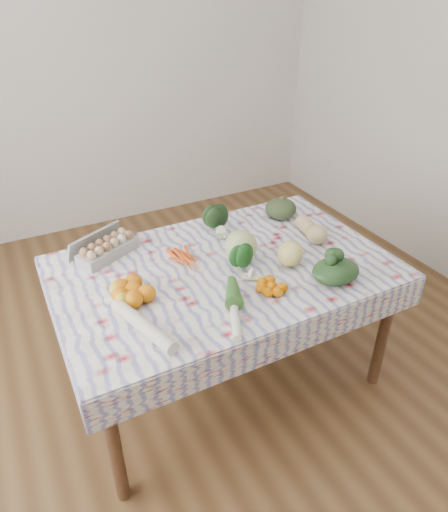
{
  "coord_description": "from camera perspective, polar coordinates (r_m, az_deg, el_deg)",
  "views": [
    {
      "loc": [
        -0.88,
        -1.7,
        2.01
      ],
      "look_at": [
        0.0,
        0.0,
        0.82
      ],
      "focal_mm": 32.0,
      "sensor_mm": 36.0,
      "label": 1
    }
  ],
  "objects": [
    {
      "name": "spinach_bag",
      "position": [
        2.22,
        13.79,
        -1.83
      ],
      "size": [
        0.29,
        0.27,
        0.1
      ],
      "primitive_type": "ellipsoid",
      "rotation": [
        0.0,
        0.0,
        0.39
      ],
      "color": "#1B3518",
      "rests_on": "tablecloth"
    },
    {
      "name": "butternut_squash",
      "position": [
        2.56,
        10.9,
        3.43
      ],
      "size": [
        0.15,
        0.25,
        0.11
      ],
      "primitive_type": "ellipsoid",
      "rotation": [
        0.0,
        0.0,
        -0.16
      ],
      "color": "tan",
      "rests_on": "tablecloth"
    },
    {
      "name": "daikon",
      "position": [
        1.9,
        -10.06,
        -8.52
      ],
      "size": [
        0.17,
        0.41,
        0.06
      ],
      "primitive_type": "cylinder",
      "rotation": [
        1.57,
        0.0,
        0.29
      ],
      "color": "silver",
      "rests_on": "tablecloth"
    },
    {
      "name": "grapefruit",
      "position": [
        2.28,
        8.27,
        0.28
      ],
      "size": [
        0.15,
        0.15,
        0.13
      ],
      "primitive_type": "sphere",
      "rotation": [
        0.0,
        0.0,
        0.19
      ],
      "color": "#F2E172",
      "rests_on": "tablecloth"
    },
    {
      "name": "kabocha_squash",
      "position": [
        2.74,
        7.11,
        5.92
      ],
      "size": [
        0.23,
        0.23,
        0.12
      ],
      "primitive_type": "ellipsoid",
      "rotation": [
        0.0,
        0.0,
        0.32
      ],
      "color": "#364925",
      "rests_on": "tablecloth"
    },
    {
      "name": "leek",
      "position": [
        1.97,
        1.32,
        -6.67
      ],
      "size": [
        0.19,
        0.35,
        0.04
      ],
      "primitive_type": "cylinder",
      "rotation": [
        1.57,
        0.0,
        -0.43
      ],
      "color": "white",
      "rests_on": "tablecloth"
    },
    {
      "name": "kale_bunch",
      "position": [
        2.55,
        -0.49,
        4.27
      ],
      "size": [
        0.19,
        0.18,
        0.13
      ],
      "primitive_type": "ellipsoid",
      "rotation": [
        0.0,
        0.0,
        -0.38
      ],
      "color": "#183315",
      "rests_on": "tablecloth"
    },
    {
      "name": "wall_back",
      "position": [
        4.09,
        -15.94,
        22.21
      ],
      "size": [
        4.0,
        0.04,
        2.8
      ],
      "primitive_type": "cube",
      "color": "silver",
      "rests_on": "ground"
    },
    {
      "name": "cabbage",
      "position": [
        2.29,
        2.13,
        1.25
      ],
      "size": [
        0.18,
        0.18,
        0.16
      ],
      "primitive_type": "sphere",
      "rotation": [
        0.0,
        0.0,
        -0.12
      ],
      "color": "#AEC079",
      "rests_on": "tablecloth"
    },
    {
      "name": "dining_table",
      "position": [
        2.33,
        0.0,
        -2.96
      ],
      "size": [
        1.6,
        1.0,
        0.75
      ],
      "color": "brown",
      "rests_on": "ground"
    },
    {
      "name": "orange_cluster",
      "position": [
        2.08,
        -11.23,
        -4.19
      ],
      "size": [
        0.31,
        0.31,
        0.09
      ],
      "primitive_type": "cube",
      "rotation": [
        0.0,
        0.0,
        0.22
      ],
      "color": "orange",
      "rests_on": "tablecloth"
    },
    {
      "name": "mandarin_cluster",
      "position": [
        2.11,
        5.97,
        -3.69
      ],
      "size": [
        0.2,
        0.2,
        0.05
      ],
      "primitive_type": "cube",
      "rotation": [
        0.0,
        0.0,
        0.23
      ],
      "color": "orange",
      "rests_on": "tablecloth"
    },
    {
      "name": "carrot_bunch",
      "position": [
        2.31,
        -5.03,
        -0.47
      ],
      "size": [
        0.22,
        0.2,
        0.03
      ],
      "primitive_type": "cube",
      "rotation": [
        0.0,
        0.0,
        0.16
      ],
      "color": "#F15419",
      "rests_on": "tablecloth"
    },
    {
      "name": "ground",
      "position": [
        2.77,
        0.0,
        -14.53
      ],
      "size": [
        4.5,
        4.5,
        0.0
      ],
      "primitive_type": "plane",
      "color": "brown",
      "rests_on": "ground"
    },
    {
      "name": "tablecloth",
      "position": [
        2.29,
        0.0,
        -1.36
      ],
      "size": [
        1.66,
        1.06,
        0.01
      ],
      "primitive_type": "cube",
      "color": "white",
      "rests_on": "dining_table"
    },
    {
      "name": "egg_carton",
      "position": [
        2.41,
        -14.3,
        0.85
      ],
      "size": [
        0.35,
        0.27,
        0.09
      ],
      "primitive_type": "cube",
      "rotation": [
        0.0,
        0.0,
        0.47
      ],
      "color": "#A3A39D",
      "rests_on": "tablecloth"
    },
    {
      "name": "broccoli",
      "position": [
        2.18,
        2.45,
        -1.6
      ],
      "size": [
        0.18,
        0.18,
        0.1
      ],
      "primitive_type": "ellipsoid",
      "rotation": [
        0.0,
        0.0,
        0.6
      ],
      "color": "#154715",
      "rests_on": "tablecloth"
    }
  ]
}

